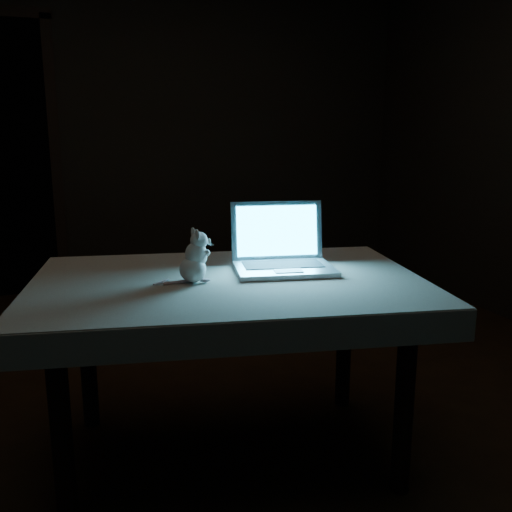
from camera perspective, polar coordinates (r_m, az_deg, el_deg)
name	(u,v)px	position (r m, az deg, el deg)	size (l,w,h in m)	color
floor	(221,426)	(2.61, -3.50, -16.65)	(5.00, 5.00, 0.00)	black
back_wall	(135,125)	(4.73, -12.04, 12.68)	(4.50, 0.04, 2.60)	black
table	(229,370)	(2.26, -2.70, -11.32)	(1.34, 0.86, 0.72)	black
tablecloth	(205,294)	(2.13, -5.16, -3.80)	(1.45, 0.97, 0.10)	#C2B19F
laptop	(285,239)	(2.21, 2.88, 1.71)	(0.38, 0.33, 0.26)	#B7B7BB
plush_mouse	(192,256)	(2.07, -6.37, 0.00)	(0.14, 0.14, 0.20)	white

